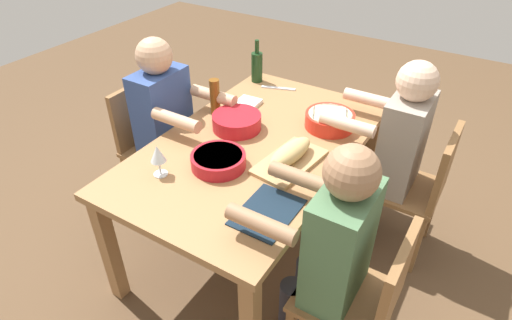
{
  "coord_description": "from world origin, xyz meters",
  "views": [
    {
      "loc": [
        -1.65,
        -1.02,
        2.01
      ],
      "look_at": [
        0.0,
        0.0,
        0.63
      ],
      "focal_mm": 30.0,
      "sensor_mm": 36.0,
      "label": 1
    }
  ],
  "objects_px": {
    "wine_bottle": "(257,66)",
    "napkin_stack": "(248,103)",
    "chair_near_right": "(419,186)",
    "diner_far_center": "(168,119)",
    "beer_bottle": "(215,97)",
    "chair_near_left": "(365,298)",
    "diner_near_left": "(330,246)",
    "cutting_board": "(290,162)",
    "bread_loaf": "(290,153)",
    "dining_table": "(256,156)",
    "serving_bowl_greens": "(237,121)",
    "diner_near_right": "(394,145)",
    "serving_bowl_fruit": "(218,160)",
    "serving_bowl_pasta": "(330,119)",
    "chair_far_center": "(151,140)",
    "wine_glass": "(158,155)"
  },
  "relations": [
    {
      "from": "chair_far_center",
      "to": "wine_glass",
      "type": "height_order",
      "value": "wine_glass"
    },
    {
      "from": "cutting_board",
      "to": "beer_bottle",
      "type": "bearing_deg",
      "value": 70.34
    },
    {
      "from": "diner_near_left",
      "to": "dining_table",
      "type": "bearing_deg",
      "value": 54.94
    },
    {
      "from": "serving_bowl_pasta",
      "to": "diner_near_right",
      "type": "bearing_deg",
      "value": -78.5
    },
    {
      "from": "diner_far_center",
      "to": "wine_bottle",
      "type": "height_order",
      "value": "diner_far_center"
    },
    {
      "from": "dining_table",
      "to": "wine_bottle",
      "type": "xyz_separation_m",
      "value": [
        0.67,
        0.41,
        0.19
      ]
    },
    {
      "from": "diner_near_right",
      "to": "serving_bowl_fruit",
      "type": "xyz_separation_m",
      "value": [
        -0.72,
        0.68,
        0.08
      ]
    },
    {
      "from": "chair_near_left",
      "to": "diner_far_center",
      "type": "distance_m",
      "value": 1.52
    },
    {
      "from": "diner_near_left",
      "to": "wine_bottle",
      "type": "height_order",
      "value": "diner_near_left"
    },
    {
      "from": "chair_near_left",
      "to": "serving_bowl_pasta",
      "type": "relative_size",
      "value": 3.04
    },
    {
      "from": "diner_near_left",
      "to": "beer_bottle",
      "type": "height_order",
      "value": "diner_near_left"
    },
    {
      "from": "diner_near_right",
      "to": "dining_table",
      "type": "bearing_deg",
      "value": 125.06
    },
    {
      "from": "serving_bowl_greens",
      "to": "napkin_stack",
      "type": "xyz_separation_m",
      "value": [
        0.27,
        0.1,
        -0.04
      ]
    },
    {
      "from": "bread_loaf",
      "to": "napkin_stack",
      "type": "distance_m",
      "value": 0.67
    },
    {
      "from": "chair_near_right",
      "to": "wine_bottle",
      "type": "relative_size",
      "value": 2.93
    },
    {
      "from": "wine_bottle",
      "to": "napkin_stack",
      "type": "relative_size",
      "value": 2.07
    },
    {
      "from": "chair_near_right",
      "to": "serving_bowl_pasta",
      "type": "bearing_deg",
      "value": 97.71
    },
    {
      "from": "chair_near_left",
      "to": "diner_far_center",
      "type": "height_order",
      "value": "diner_far_center"
    },
    {
      "from": "diner_near_right",
      "to": "diner_near_left",
      "type": "bearing_deg",
      "value": 180.0
    },
    {
      "from": "diner_near_right",
      "to": "chair_far_center",
      "type": "height_order",
      "value": "diner_near_right"
    },
    {
      "from": "diner_far_center",
      "to": "diner_near_left",
      "type": "bearing_deg",
      "value": -109.34
    },
    {
      "from": "serving_bowl_fruit",
      "to": "bread_loaf",
      "type": "height_order",
      "value": "bread_loaf"
    },
    {
      "from": "diner_near_right",
      "to": "wine_glass",
      "type": "bearing_deg",
      "value": 136.32
    },
    {
      "from": "chair_near_left",
      "to": "serving_bowl_pasta",
      "type": "xyz_separation_m",
      "value": [
        0.81,
        0.55,
        0.31
      ]
    },
    {
      "from": "diner_near_right",
      "to": "wine_bottle",
      "type": "relative_size",
      "value": 4.14
    },
    {
      "from": "bread_loaf",
      "to": "wine_bottle",
      "type": "relative_size",
      "value": 1.1
    },
    {
      "from": "wine_bottle",
      "to": "dining_table",
      "type": "bearing_deg",
      "value": -148.74
    },
    {
      "from": "serving_bowl_fruit",
      "to": "serving_bowl_greens",
      "type": "height_order",
      "value": "serving_bowl_greens"
    },
    {
      "from": "dining_table",
      "to": "serving_bowl_greens",
      "type": "height_order",
      "value": "serving_bowl_greens"
    },
    {
      "from": "diner_near_right",
      "to": "napkin_stack",
      "type": "relative_size",
      "value": 8.57
    },
    {
      "from": "serving_bowl_fruit",
      "to": "beer_bottle",
      "type": "xyz_separation_m",
      "value": [
        0.43,
        0.33,
        0.07
      ]
    },
    {
      "from": "diner_near_left",
      "to": "cutting_board",
      "type": "distance_m",
      "value": 0.54
    },
    {
      "from": "chair_near_left",
      "to": "chair_near_right",
      "type": "xyz_separation_m",
      "value": [
        0.88,
        0.0,
        0.0
      ]
    },
    {
      "from": "chair_near_right",
      "to": "cutting_board",
      "type": "relative_size",
      "value": 2.12
    },
    {
      "from": "diner_near_right",
      "to": "diner_far_center",
      "type": "xyz_separation_m",
      "value": [
        -0.44,
        1.26,
        0.0
      ]
    },
    {
      "from": "diner_near_left",
      "to": "diner_far_center",
      "type": "distance_m",
      "value": 1.34
    },
    {
      "from": "cutting_board",
      "to": "wine_glass",
      "type": "xyz_separation_m",
      "value": [
        -0.41,
        0.49,
        0.11
      ]
    },
    {
      "from": "diner_far_center",
      "to": "bread_loaf",
      "type": "bearing_deg",
      "value": -94.51
    },
    {
      "from": "cutting_board",
      "to": "serving_bowl_pasta",
      "type": "bearing_deg",
      "value": -3.0
    },
    {
      "from": "cutting_board",
      "to": "bread_loaf",
      "type": "height_order",
      "value": "bread_loaf"
    },
    {
      "from": "wine_bottle",
      "to": "wine_glass",
      "type": "height_order",
      "value": "wine_bottle"
    },
    {
      "from": "dining_table",
      "to": "diner_near_left",
      "type": "relative_size",
      "value": 1.34
    },
    {
      "from": "diner_near_left",
      "to": "chair_near_right",
      "type": "xyz_separation_m",
      "value": [
        0.88,
        -0.18,
        -0.21
      ]
    },
    {
      "from": "bread_loaf",
      "to": "chair_near_right",
      "type": "bearing_deg",
      "value": -48.2
    },
    {
      "from": "chair_near_right",
      "to": "diner_near_left",
      "type": "bearing_deg",
      "value": 168.27
    },
    {
      "from": "chair_near_right",
      "to": "diner_far_center",
      "type": "height_order",
      "value": "diner_far_center"
    },
    {
      "from": "dining_table",
      "to": "serving_bowl_pasta",
      "type": "distance_m",
      "value": 0.47
    },
    {
      "from": "chair_near_right",
      "to": "beer_bottle",
      "type": "relative_size",
      "value": 3.86
    },
    {
      "from": "chair_near_right",
      "to": "beer_bottle",
      "type": "xyz_separation_m",
      "value": [
        -0.29,
        1.19,
        0.37
      ]
    },
    {
      "from": "chair_far_center",
      "to": "serving_bowl_greens",
      "type": "xyz_separation_m",
      "value": [
        0.08,
        -0.64,
        0.31
      ]
    }
  ]
}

